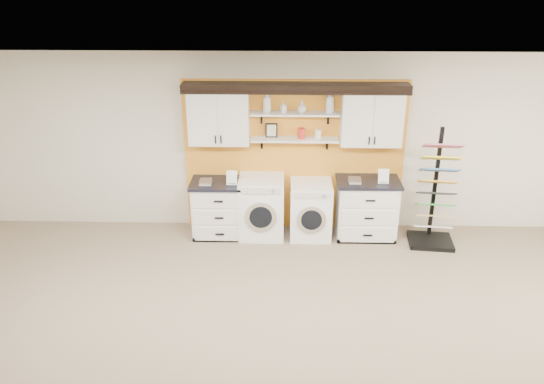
{
  "coord_description": "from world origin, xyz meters",
  "views": [
    {
      "loc": [
        -0.15,
        -3.84,
        3.98
      ],
      "look_at": [
        -0.3,
        2.3,
        1.31
      ],
      "focal_mm": 35.0,
      "sensor_mm": 36.0,
      "label": 1
    }
  ],
  "objects_px": {
    "base_cabinet_right": "(366,208)",
    "dryer": "(311,209)",
    "base_cabinet_left": "(221,208)",
    "sample_rack": "(434,210)",
    "washer": "(262,207)"
  },
  "relations": [
    {
      "from": "base_cabinet_right",
      "to": "sample_rack",
      "type": "distance_m",
      "value": 1.01
    },
    {
      "from": "base_cabinet_left",
      "to": "washer",
      "type": "bearing_deg",
      "value": -0.31
    },
    {
      "from": "washer",
      "to": "dryer",
      "type": "height_order",
      "value": "washer"
    },
    {
      "from": "base_cabinet_right",
      "to": "dryer",
      "type": "xyz_separation_m",
      "value": [
        -0.87,
        -0.0,
        -0.03
      ]
    },
    {
      "from": "base_cabinet_left",
      "to": "sample_rack",
      "type": "height_order",
      "value": "sample_rack"
    },
    {
      "from": "base_cabinet_left",
      "to": "dryer",
      "type": "xyz_separation_m",
      "value": [
        1.39,
        -0.0,
        -0.01
      ]
    },
    {
      "from": "base_cabinet_left",
      "to": "sample_rack",
      "type": "bearing_deg",
      "value": -3.66
    },
    {
      "from": "dryer",
      "to": "sample_rack",
      "type": "xyz_separation_m",
      "value": [
        1.85,
        -0.2,
        0.12
      ]
    },
    {
      "from": "base_cabinet_right",
      "to": "base_cabinet_left",
      "type": "bearing_deg",
      "value": 180.0
    },
    {
      "from": "base_cabinet_left",
      "to": "sample_rack",
      "type": "xyz_separation_m",
      "value": [
        3.24,
        -0.21,
        0.11
      ]
    },
    {
      "from": "dryer",
      "to": "base_cabinet_left",
      "type": "bearing_deg",
      "value": 179.86
    },
    {
      "from": "base_cabinet_left",
      "to": "dryer",
      "type": "relative_size",
      "value": 1.03
    },
    {
      "from": "base_cabinet_right",
      "to": "dryer",
      "type": "bearing_deg",
      "value": -179.78
    },
    {
      "from": "base_cabinet_right",
      "to": "dryer",
      "type": "distance_m",
      "value": 0.87
    },
    {
      "from": "base_cabinet_right",
      "to": "washer",
      "type": "distance_m",
      "value": 1.63
    }
  ]
}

